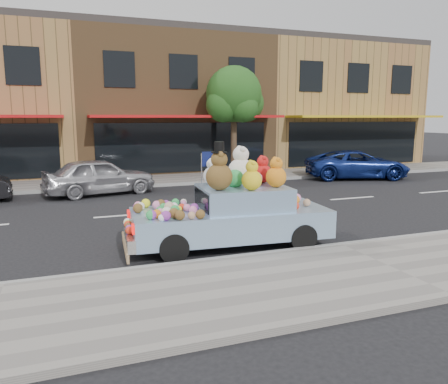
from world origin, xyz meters
name	(u,v)px	position (x,y,z in m)	size (l,w,h in m)	color
ground	(250,206)	(0.00, 0.00, 0.00)	(120.00, 120.00, 0.00)	black
near_sidewalk	(388,268)	(0.00, -6.50, 0.06)	(60.00, 3.00, 0.12)	gray
far_sidewalk	(194,178)	(0.00, 6.50, 0.06)	(60.00, 3.00, 0.12)	gray
near_kerb	(340,246)	(0.00, -5.00, 0.07)	(60.00, 0.12, 0.13)	gray
far_kerb	(203,183)	(0.00, 5.00, 0.07)	(60.00, 0.12, 0.13)	gray
storefront_mid	(166,103)	(0.00, 11.97, 3.64)	(10.00, 9.80, 7.30)	brown
storefront_right	(318,105)	(10.00, 11.97, 3.64)	(10.00, 9.80, 7.30)	olive
street_tree	(234,99)	(2.03, 6.55, 3.69)	(3.00, 2.70, 5.22)	#38281C
car_silver	(100,176)	(-4.38, 3.94, 0.69)	(1.63, 4.04, 1.38)	#BCBBC0
car_blue	(357,165)	(7.37, 4.23, 0.66)	(2.19, 4.76, 1.32)	navy
art_car	(231,211)	(-2.18, -3.97, 0.81)	(4.60, 2.08, 2.36)	black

